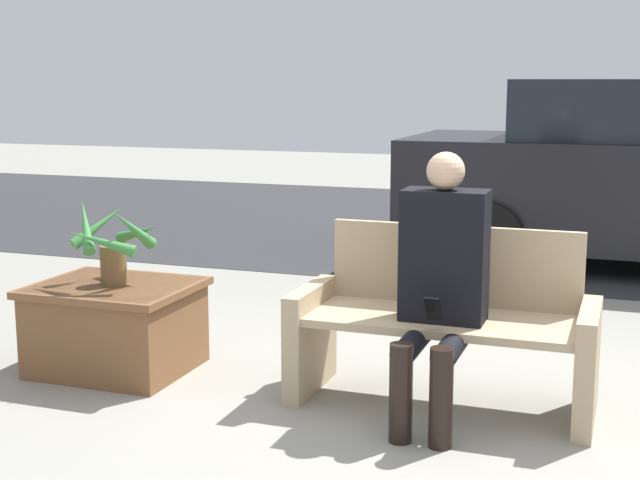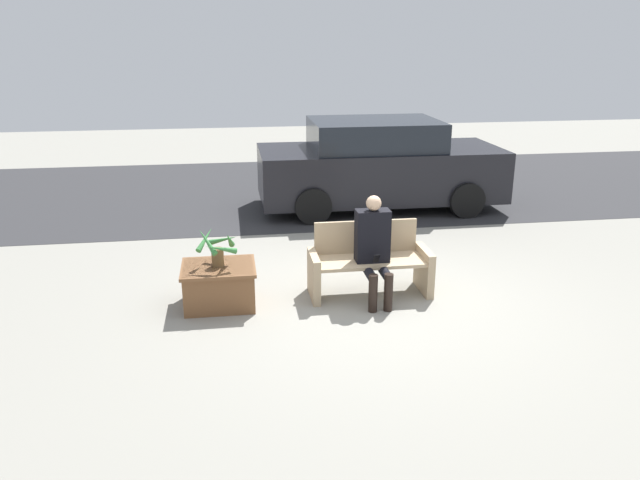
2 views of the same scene
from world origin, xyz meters
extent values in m
plane|color=gray|center=(0.00, 0.00, 0.00)|extent=(30.00, 30.00, 0.00)
cube|color=#2D2D30|center=(0.00, 5.80, 0.00)|extent=(20.00, 6.00, 0.01)
cube|color=tan|center=(-0.70, 0.23, 0.28)|extent=(0.09, 0.58, 0.55)
cube|color=tan|center=(0.67, 0.23, 0.28)|extent=(0.09, 0.58, 0.55)
cube|color=tan|center=(-0.01, 0.23, 0.43)|extent=(1.28, 0.54, 0.04)
cube|color=tan|center=(-0.01, 0.51, 0.65)|extent=(1.28, 0.04, 0.41)
cube|color=black|center=(0.00, 0.19, 0.76)|extent=(0.40, 0.22, 0.63)
sphere|color=tan|center=(0.00, 0.17, 1.17)|extent=(0.18, 0.18, 0.18)
cylinder|color=black|center=(-0.09, -0.04, 0.40)|extent=(0.11, 0.46, 0.11)
cylinder|color=black|center=(0.09, -0.04, 0.40)|extent=(0.11, 0.46, 0.11)
cylinder|color=black|center=(-0.09, -0.27, 0.23)|extent=(0.10, 0.10, 0.45)
cylinder|color=black|center=(0.09, -0.27, 0.23)|extent=(0.10, 0.10, 0.45)
cube|color=black|center=(0.00, -0.04, 0.56)|extent=(0.07, 0.09, 0.12)
cube|color=brown|center=(-1.82, 0.18, 0.24)|extent=(0.80, 0.67, 0.49)
cube|color=brown|center=(-1.82, 0.18, 0.47)|extent=(0.85, 0.72, 0.04)
cylinder|color=brown|center=(-1.82, 0.18, 0.59)|extent=(0.14, 0.14, 0.21)
cone|color=#387F3D|center=(-1.68, 0.16, 0.81)|extent=(0.12, 0.34, 0.27)
cone|color=#387F3D|center=(-1.75, 0.34, 0.75)|extent=(0.36, 0.21, 0.17)
cone|color=#387F3D|center=(-1.95, 0.26, 0.79)|extent=(0.23, 0.33, 0.24)
cone|color=#387F3D|center=(-1.93, 0.09, 0.82)|extent=(0.26, 0.29, 0.29)
cone|color=#387F3D|center=(-1.78, 0.01, 0.75)|extent=(0.37, 0.16, 0.17)
cylinder|color=black|center=(-0.28, 3.29, 0.31)|extent=(0.62, 0.18, 0.62)
cylinder|color=black|center=(-0.28, 5.09, 0.31)|extent=(0.62, 0.18, 0.62)
camera|label=1|loc=(0.84, -3.92, 1.58)|focal=50.00mm
camera|label=2|loc=(-1.65, -6.66, 3.03)|focal=35.00mm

